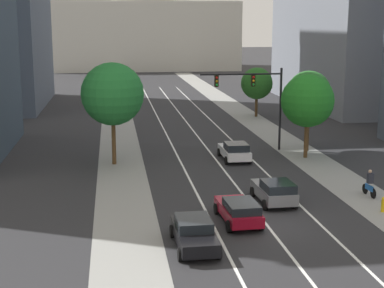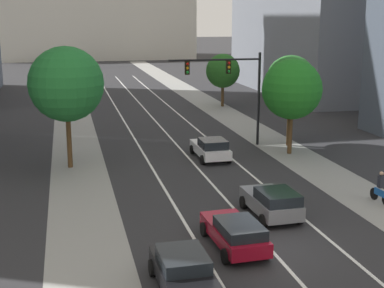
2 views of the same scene
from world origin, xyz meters
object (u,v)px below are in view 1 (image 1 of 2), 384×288
Objects in this scene: street_tree_mid_left at (112,94)px; street_tree_near_right at (257,84)px; capitol_building at (144,14)px; car_white at (235,151)px; traffic_signal_mast at (256,92)px; car_black at (194,233)px; street_tree_far_right at (308,101)px; cyclist at (370,183)px; fire_hydrant at (384,204)px; car_crimson at (239,210)px; street_tree_mid_right at (309,93)px; car_gray at (275,191)px.

street_tree_near_right is (16.65, 21.63, -1.58)m from street_tree_mid_left.
capitol_building is 9.73× the size of car_white.
traffic_signal_mast is (2.52, 3.39, 4.25)m from car_white.
car_black is 18.84m from street_tree_mid_left.
cyclist is at bearing -87.71° from street_tree_far_right.
cyclist reaches higher than fire_hydrant.
capitol_building reaches higher than car_black.
street_tree_mid_left is at bearing 137.57° from fire_hydrant.
street_tree_mid_left reaches higher than street_tree_far_right.
street_tree_far_right is at bearing -43.29° from traffic_signal_mast.
car_white is 10.59m from street_tree_mid_left.
car_black is 0.65× the size of traffic_signal_mast.
car_white is at bearing -89.16° from capitol_building.
street_tree_far_right is 21.50m from street_tree_near_right.
street_tree_near_right is (8.59, -77.33, -9.01)m from capitol_building.
capitol_building is at bearing -3.27° from car_crimson.
car_crimson is at bearing -120.52° from street_tree_far_right.
street_tree_near_right reaches higher than car_white.
car_black is 24.34m from street_tree_mid_right.
street_tree_mid_right is at bearing -69.93° from car_white.
traffic_signal_mast is 4.67m from street_tree_far_right.
fire_hydrant is at bearing -114.16° from car_gray.
fire_hydrant is at bearing -90.44° from street_tree_far_right.
capitol_building is 110.78m from cyclist.
street_tree_mid_right is (6.80, 14.11, 4.18)m from car_gray.
street_tree_near_right is (7.14, 33.20, 3.07)m from car_gray.
car_white is 15.13m from fire_hydrant.
cyclist reaches higher than car_black.
cyclist is 11.71m from street_tree_far_right.
car_white is 0.64× the size of street_tree_mid_right.
cyclist is (7.79, -109.85, -12.03)m from capitol_building.
street_tree_mid_left is at bearing -164.32° from traffic_signal_mast.
car_white is 4.86× the size of fire_hydrant.
car_white is 0.77× the size of street_tree_near_right.
street_tree_mid_right reaches higher than car_white.
fire_hydrant is at bearing -79.31° from traffic_signal_mast.
fire_hydrant is at bearing -86.33° from capitol_building.
street_tree_mid_left is (-9.50, 0.01, 4.68)m from car_white.
street_tree_mid_left is (-3.72, 17.86, 4.70)m from car_black.
car_black is (-5.78, -17.85, -0.02)m from car_white.
cyclist is at bearing -91.40° from street_tree_near_right.
traffic_signal_mast is at bearing -19.17° from car_crimson.
cyclist is 0.25× the size of street_tree_mid_right.
street_tree_mid_right is 2.54m from street_tree_far_right.
street_tree_mid_left reaches higher than street_tree_near_right.
street_tree_far_right is at bearing -1.73° from cyclist.
car_crimson is 0.65× the size of street_tree_far_right.
car_gray is 0.58× the size of traffic_signal_mast.
cyclist is at bearing -150.17° from car_white.
car_gray reaches higher than fire_hydrant.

